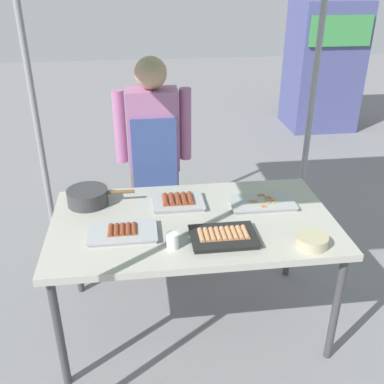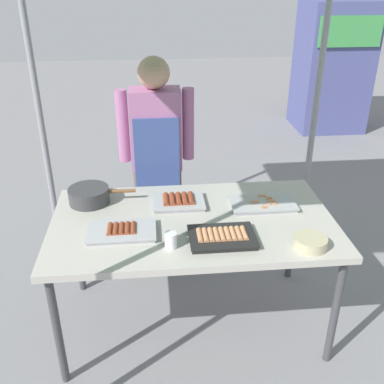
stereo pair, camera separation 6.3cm
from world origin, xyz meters
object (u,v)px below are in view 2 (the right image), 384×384
(tray_spring_rolls, at_px, (179,202))
(drink_cup_near_edge, at_px, (171,240))
(stall_table, at_px, (193,227))
(cooking_wok, at_px, (89,195))
(tray_pork_links, at_px, (222,237))
(neighbor_stall_left, at_px, (332,67))
(vendor_woman, at_px, (157,150))
(condiment_bowl, at_px, (310,243))
(tray_grilled_sausages, at_px, (122,231))
(tray_meat_skewers, at_px, (263,204))

(tray_spring_rolls, relative_size, drink_cup_near_edge, 3.64)
(stall_table, bearing_deg, cooking_wok, 156.09)
(tray_pork_links, height_order, neighbor_stall_left, neighbor_stall_left)
(stall_table, relative_size, tray_pork_links, 4.60)
(cooking_wok, relative_size, vendor_woman, 0.26)
(stall_table, bearing_deg, neighbor_stall_left, 58.67)
(stall_table, distance_m, condiment_bowl, 0.66)
(drink_cup_near_edge, bearing_deg, neighbor_stall_left, 58.93)
(tray_pork_links, distance_m, vendor_woman, 1.00)
(tray_grilled_sausages, bearing_deg, stall_table, 16.81)
(condiment_bowl, distance_m, neighbor_stall_left, 4.34)
(neighbor_stall_left, bearing_deg, tray_grilled_sausages, -124.74)
(tray_spring_rolls, xyz_separation_m, vendor_woman, (-0.11, 0.53, 0.13))
(condiment_bowl, distance_m, vendor_woman, 1.29)
(stall_table, height_order, drink_cup_near_edge, drink_cup_near_edge)
(tray_spring_rolls, relative_size, neighbor_stall_left, 0.18)
(stall_table, xyz_separation_m, condiment_bowl, (0.57, -0.34, 0.08))
(tray_meat_skewers, relative_size, cooking_wok, 0.95)
(condiment_bowl, bearing_deg, stall_table, 149.42)
(cooking_wok, distance_m, neighbor_stall_left, 4.43)
(stall_table, bearing_deg, tray_grilled_sausages, -163.19)
(condiment_bowl, relative_size, drink_cup_near_edge, 2.01)
(tray_meat_skewers, xyz_separation_m, condiment_bowl, (0.14, -0.45, 0.01))
(cooking_wok, xyz_separation_m, condiment_bowl, (1.17, -0.60, -0.02))
(drink_cup_near_edge, relative_size, vendor_woman, 0.05)
(drink_cup_near_edge, bearing_deg, tray_pork_links, 8.79)
(tray_meat_skewers, distance_m, tray_pork_links, 0.45)
(tray_pork_links, bearing_deg, neighbor_stall_left, 61.64)
(tray_grilled_sausages, xyz_separation_m, tray_spring_rolls, (0.33, 0.30, 0.00))
(stall_table, xyz_separation_m, tray_meat_skewers, (0.43, 0.11, 0.07))
(tray_grilled_sausages, bearing_deg, tray_spring_rolls, 42.78)
(tray_grilled_sausages, distance_m, neighbor_stall_left, 4.61)
(cooking_wok, relative_size, drink_cup_near_edge, 4.80)
(tray_pork_links, distance_m, condiment_bowl, 0.45)
(tray_spring_rolls, height_order, vendor_woman, vendor_woman)
(tray_meat_skewers, relative_size, tray_pork_links, 1.11)
(tray_grilled_sausages, height_order, cooking_wok, cooking_wok)
(tray_meat_skewers, xyz_separation_m, cooking_wok, (-1.03, 0.16, 0.03))
(tray_pork_links, xyz_separation_m, drink_cup_near_edge, (-0.27, -0.04, 0.02))
(cooking_wok, distance_m, condiment_bowl, 1.32)
(tray_grilled_sausages, xyz_separation_m, condiment_bowl, (0.96, -0.22, 0.01))
(tray_grilled_sausages, xyz_separation_m, cooking_wok, (-0.21, 0.39, 0.03))
(drink_cup_near_edge, bearing_deg, condiment_bowl, -5.51)
(condiment_bowl, height_order, drink_cup_near_edge, drink_cup_near_edge)
(tray_meat_skewers, xyz_separation_m, neighbor_stall_left, (1.80, 3.56, 0.07))
(tray_meat_skewers, relative_size, drink_cup_near_edge, 4.58)
(cooking_wok, height_order, neighbor_stall_left, neighbor_stall_left)
(stall_table, distance_m, drink_cup_near_edge, 0.32)
(tray_grilled_sausages, height_order, vendor_woman, vendor_woman)
(tray_grilled_sausages, height_order, drink_cup_near_edge, drink_cup_near_edge)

